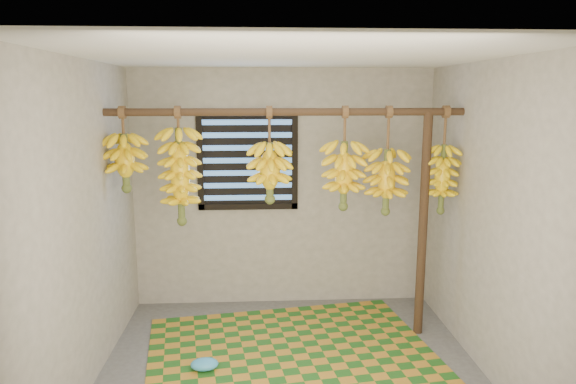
{
  "coord_description": "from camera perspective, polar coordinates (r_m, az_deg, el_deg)",
  "views": [
    {
      "loc": [
        -0.24,
        -3.61,
        2.14
      ],
      "look_at": [
        0.0,
        0.55,
        1.35
      ],
      "focal_mm": 32.0,
      "sensor_mm": 36.0,
      "label": 1
    }
  ],
  "objects": [
    {
      "name": "banana_bunch_c",
      "position": [
        4.36,
        -2.05,
        2.22
      ],
      "size": [
        0.34,
        0.34,
        0.81
      ],
      "color": "brown",
      "rests_on": "hanging_pole"
    },
    {
      "name": "plastic_bag",
      "position": [
        4.31,
        -9.26,
        -18.37
      ],
      "size": [
        0.23,
        0.17,
        0.09
      ],
      "primitive_type": "ellipsoid",
      "rotation": [
        0.0,
        0.0,
        0.06
      ],
      "color": "#3A9DDA",
      "rests_on": "woven_mat"
    },
    {
      "name": "banana_bunch_f",
      "position": [
        4.65,
        16.76,
        1.41
      ],
      "size": [
        0.27,
        0.27,
        0.93
      ],
      "color": "brown",
      "rests_on": "hanging_pole"
    },
    {
      "name": "hanging_pole",
      "position": [
        4.32,
        -0.11,
        8.88
      ],
      "size": [
        3.0,
        0.06,
        0.06
      ],
      "primitive_type": "cylinder",
      "rotation": [
        0.0,
        1.57,
        0.0
      ],
      "color": "#412A19",
      "rests_on": "wall_left"
    },
    {
      "name": "banana_bunch_e",
      "position": [
        4.5,
        10.89,
        1.15
      ],
      "size": [
        0.37,
        0.37,
        0.93
      ],
      "color": "brown",
      "rests_on": "hanging_pole"
    },
    {
      "name": "ceiling",
      "position": [
        3.62,
        0.51,
        14.94
      ],
      "size": [
        3.0,
        3.0,
        0.01
      ],
      "primitive_type": "cube",
      "color": "silver",
      "rests_on": "wall_back"
    },
    {
      "name": "banana_bunch_d",
      "position": [
        4.42,
        6.22,
        1.87
      ],
      "size": [
        0.36,
        0.36,
        0.88
      ],
      "color": "brown",
      "rests_on": "hanging_pole"
    },
    {
      "name": "floor",
      "position": [
        4.2,
        0.45,
        -19.95
      ],
      "size": [
        3.0,
        3.0,
        0.01
      ],
      "primitive_type": "cube",
      "color": "#4F4F4F",
      "rests_on": "ground"
    },
    {
      "name": "woven_mat",
      "position": [
        4.49,
        0.48,
        -17.66
      ],
      "size": [
        2.61,
        2.22,
        0.01
      ],
      "primitive_type": "cube",
      "rotation": [
        0.0,
        0.0,
        0.15
      ],
      "color": "#1F581A",
      "rests_on": "floor"
    },
    {
      "name": "window",
      "position": [
        5.12,
        -4.51,
        3.53
      ],
      "size": [
        1.0,
        0.04,
        1.0
      ],
      "color": "black",
      "rests_on": "wall_back"
    },
    {
      "name": "banana_bunch_b",
      "position": [
        4.41,
        -11.88,
        1.72
      ],
      "size": [
        0.33,
        0.33,
        0.99
      ],
      "color": "brown",
      "rests_on": "hanging_pole"
    },
    {
      "name": "wall_back",
      "position": [
        5.2,
        -0.6,
        0.33
      ],
      "size": [
        3.0,
        0.01,
        2.4
      ],
      "primitive_type": "cube",
      "color": "gray",
      "rests_on": "floor"
    },
    {
      "name": "wall_right",
      "position": [
        4.11,
        21.93,
        -3.25
      ],
      "size": [
        0.01,
        3.0,
        2.4
      ],
      "primitive_type": "cube",
      "color": "gray",
      "rests_on": "floor"
    },
    {
      "name": "wall_left",
      "position": [
        3.94,
        -22.0,
        -3.86
      ],
      "size": [
        0.01,
        3.0,
        2.4
      ],
      "primitive_type": "cube",
      "color": "gray",
      "rests_on": "floor"
    },
    {
      "name": "support_post",
      "position": [
        4.68,
        14.76,
        -3.72
      ],
      "size": [
        0.08,
        0.08,
        2.0
      ],
      "primitive_type": "cylinder",
      "color": "#412A19",
      "rests_on": "floor"
    },
    {
      "name": "banana_bunch_a",
      "position": [
        4.48,
        -17.64,
        3.16
      ],
      "size": [
        0.36,
        0.36,
        0.7
      ],
      "color": "brown",
      "rests_on": "hanging_pole"
    }
  ]
}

